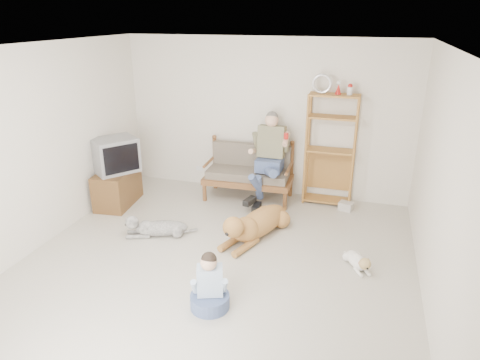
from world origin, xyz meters
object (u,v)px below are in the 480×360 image
(loveseat, at_px, (249,171))
(tv_stand, at_px, (117,187))
(golden_retriever, at_px, (255,224))
(etagere, at_px, (330,149))

(loveseat, height_order, tv_stand, loveseat)
(loveseat, height_order, golden_retriever, loveseat)
(etagere, bearing_deg, golden_retriever, -118.98)
(tv_stand, height_order, golden_retriever, tv_stand)
(loveseat, bearing_deg, etagere, 4.89)
(loveseat, xyz_separation_m, tv_stand, (-2.05, -0.94, -0.19))
(loveseat, relative_size, golden_retriever, 0.94)
(etagere, distance_m, tv_stand, 3.62)
(etagere, relative_size, golden_retriever, 1.34)
(loveseat, height_order, etagere, etagere)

